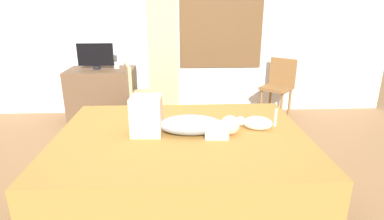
% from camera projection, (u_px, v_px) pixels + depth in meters
% --- Properties ---
extents(ground_plane, '(16.00, 16.00, 0.00)m').
position_uv_depth(ground_plane, '(177.00, 187.00, 2.83)').
color(ground_plane, olive).
extents(back_wall_with_window, '(6.40, 0.14, 2.90)m').
position_uv_depth(back_wall_with_window, '(177.00, 14.00, 4.45)').
color(back_wall_with_window, silver).
rests_on(back_wall_with_window, ground).
extents(bed, '(2.24, 1.72, 0.50)m').
position_uv_depth(bed, '(182.00, 160.00, 2.81)').
color(bed, '#38383D').
rests_on(bed, ground).
extents(person_lying, '(0.94, 0.31, 0.34)m').
position_uv_depth(person_lying, '(179.00, 122.00, 2.68)').
color(person_lying, '#8C939E').
rests_on(person_lying, bed).
extents(cat, '(0.35, 0.17, 0.21)m').
position_uv_depth(cat, '(256.00, 123.00, 2.79)').
color(cat, silver).
rests_on(cat, bed).
extents(desk, '(0.90, 0.56, 0.74)m').
position_uv_depth(desk, '(103.00, 95.00, 4.38)').
color(desk, brown).
rests_on(desk, ground).
extents(tv_monitor, '(0.48, 0.10, 0.35)m').
position_uv_depth(tv_monitor, '(96.00, 56.00, 4.20)').
color(tv_monitor, black).
rests_on(tv_monitor, desk).
extents(cup, '(0.07, 0.07, 0.08)m').
position_uv_depth(cup, '(117.00, 65.00, 4.30)').
color(cup, white).
rests_on(cup, desk).
extents(chair_by_desk, '(0.47, 0.47, 0.86)m').
position_uv_depth(chair_by_desk, '(137.00, 91.00, 4.05)').
color(chair_by_desk, tan).
rests_on(chair_by_desk, ground).
extents(chair_spare, '(0.54, 0.54, 0.86)m').
position_uv_depth(chair_spare, '(279.00, 84.00, 4.43)').
color(chair_spare, brown).
rests_on(chair_spare, ground).
extents(curtain_left, '(0.44, 0.06, 2.46)m').
position_uv_depth(curtain_left, '(163.00, 31.00, 4.40)').
color(curtain_left, '#ADCC75').
rests_on(curtain_left, ground).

